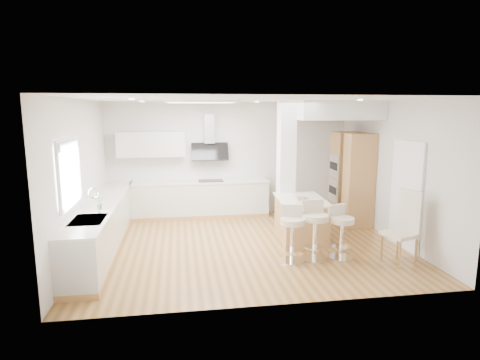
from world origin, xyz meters
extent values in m
plane|color=#A5743D|center=(0.00, 0.00, 0.00)|extent=(6.00, 6.00, 0.00)
cube|color=white|center=(0.00, 0.00, 0.00)|extent=(6.00, 5.00, 0.02)
cube|color=silver|center=(0.00, 2.50, 1.40)|extent=(6.00, 0.04, 2.80)
cube|color=silver|center=(-3.00, 0.00, 1.40)|extent=(0.04, 5.00, 2.80)
cube|color=silver|center=(3.00, 0.00, 1.40)|extent=(0.04, 5.00, 2.80)
cube|color=white|center=(-0.80, 0.60, 2.77)|extent=(1.40, 0.95, 0.05)
cube|color=silver|center=(-0.80, 0.60, 2.76)|extent=(1.25, 0.80, 0.03)
cylinder|color=white|center=(-2.00, 1.50, 2.78)|extent=(0.10, 0.10, 0.02)
cylinder|color=white|center=(-2.00, -0.50, 2.78)|extent=(0.10, 0.10, 0.02)
cylinder|color=white|center=(0.50, 1.50, 2.78)|extent=(0.10, 0.10, 0.02)
cylinder|color=white|center=(2.00, 1.00, 2.78)|extent=(0.10, 0.10, 0.02)
cylinder|color=white|center=(2.00, -0.50, 2.78)|extent=(0.10, 0.10, 0.02)
cube|color=silver|center=(-2.96, -0.90, 1.65)|extent=(0.03, 1.15, 0.95)
cube|color=white|center=(-2.95, -0.90, 2.15)|extent=(0.04, 1.28, 0.06)
cube|color=white|center=(-2.95, -0.90, 1.15)|extent=(0.04, 1.28, 0.06)
cube|color=white|center=(-2.95, -1.51, 1.65)|extent=(0.04, 0.06, 0.95)
cube|color=white|center=(-2.95, -0.29, 1.65)|extent=(0.04, 0.06, 0.95)
cube|color=#A9ABB1|center=(-2.94, -0.90, 2.08)|extent=(0.03, 1.18, 0.14)
cube|color=#463E37|center=(2.99, -0.60, 1.00)|extent=(0.02, 0.90, 2.00)
cube|color=white|center=(2.97, -0.60, 1.00)|extent=(0.05, 1.00, 2.10)
cube|color=tan|center=(-2.70, 0.25, 0.05)|extent=(0.60, 4.50, 0.10)
cube|color=beige|center=(-2.70, 0.25, 0.48)|extent=(0.60, 4.50, 0.76)
cube|color=silver|center=(-2.70, 0.25, 0.88)|extent=(0.63, 4.50, 0.04)
cube|color=#ADADB2|center=(-2.70, -1.00, 0.89)|extent=(0.50, 0.75, 0.02)
cube|color=#ADADB2|center=(-2.70, -1.18, 0.84)|extent=(0.40, 0.34, 0.10)
cube|color=#ADADB2|center=(-2.70, -0.82, 0.84)|extent=(0.40, 0.34, 0.10)
cylinder|color=silver|center=(-2.58, -0.70, 1.08)|extent=(0.02, 0.02, 0.36)
torus|color=silver|center=(-2.65, -0.70, 1.26)|extent=(0.18, 0.02, 0.18)
imported|color=#498644|center=(-2.65, -0.35, 1.06)|extent=(0.17, 0.12, 0.33)
cube|color=tan|center=(-0.75, 2.20, 0.05)|extent=(3.30, 0.60, 0.10)
cube|color=beige|center=(-0.75, 2.20, 0.48)|extent=(3.30, 0.60, 0.76)
cube|color=silver|center=(-0.75, 2.20, 0.88)|extent=(3.33, 0.63, 0.04)
cube|color=black|center=(-0.50, 2.20, 0.91)|extent=(0.60, 0.40, 0.01)
cube|color=beige|center=(-1.90, 2.33, 1.80)|extent=(1.60, 0.34, 0.60)
cube|color=#ADADB2|center=(-0.50, 2.40, 2.15)|extent=(0.25, 0.18, 0.70)
cube|color=black|center=(-0.50, 2.32, 1.60)|extent=(0.90, 0.26, 0.44)
cube|color=white|center=(1.05, 0.95, 1.40)|extent=(0.35, 0.35, 2.80)
cube|color=white|center=(2.10, 1.40, 2.60)|extent=(1.78, 2.20, 0.40)
cube|color=tan|center=(2.68, 1.50, 1.05)|extent=(0.62, 0.62, 2.10)
cube|color=tan|center=(2.68, 0.80, 1.05)|extent=(0.62, 0.40, 2.10)
cube|color=#ADADB2|center=(2.37, 1.50, 1.30)|extent=(0.02, 0.55, 0.55)
cube|color=#ADADB2|center=(2.37, 1.50, 0.72)|extent=(0.02, 0.55, 0.55)
cube|color=black|center=(2.36, 1.50, 1.30)|extent=(0.01, 0.45, 0.18)
cube|color=black|center=(2.36, 1.50, 0.72)|extent=(0.01, 0.45, 0.18)
cube|color=tan|center=(1.16, 0.17, 0.40)|extent=(0.94, 1.37, 0.81)
cube|color=silver|center=(1.16, 0.17, 0.83)|extent=(1.02, 1.45, 0.04)
imported|color=slate|center=(1.15, 0.03, 0.88)|extent=(0.26, 0.26, 0.06)
sphere|color=#C66317|center=(1.19, 0.02, 0.88)|extent=(0.07, 0.07, 0.07)
sphere|color=#C66317|center=(1.12, 0.05, 0.88)|extent=(0.07, 0.07, 0.07)
sphere|color=olive|center=(1.15, -0.01, 0.88)|extent=(0.07, 0.07, 0.07)
cylinder|color=silver|center=(0.65, -1.01, 0.02)|extent=(0.53, 0.53, 0.03)
cylinder|color=silver|center=(0.65, -1.01, 0.35)|extent=(0.08, 0.08, 0.65)
cylinder|color=silver|center=(0.65, -1.01, 0.22)|extent=(0.41, 0.41, 0.02)
cylinder|color=beige|center=(0.65, -1.01, 0.72)|extent=(0.51, 0.51, 0.10)
cube|color=beige|center=(0.69, -0.85, 0.87)|extent=(0.38, 0.14, 0.22)
cylinder|color=silver|center=(1.07, -0.98, 0.02)|extent=(0.48, 0.48, 0.03)
cylinder|color=silver|center=(1.07, -0.98, 0.37)|extent=(0.08, 0.08, 0.70)
cylinder|color=silver|center=(1.07, -0.98, 0.24)|extent=(0.37, 0.37, 0.02)
cylinder|color=beige|center=(1.07, -0.98, 0.77)|extent=(0.46, 0.46, 0.11)
cube|color=beige|center=(1.06, -0.81, 0.93)|extent=(0.41, 0.06, 0.24)
cylinder|color=silver|center=(1.56, -0.99, 0.01)|extent=(0.55, 0.55, 0.03)
cylinder|color=silver|center=(1.56, -0.99, 0.34)|extent=(0.09, 0.09, 0.63)
cylinder|color=silver|center=(1.56, -0.99, 0.21)|extent=(0.43, 0.43, 0.01)
cylinder|color=beige|center=(1.56, -0.99, 0.70)|extent=(0.53, 0.53, 0.10)
cube|color=beige|center=(1.50, -0.84, 0.85)|extent=(0.36, 0.18, 0.21)
cube|color=beige|center=(2.45, -1.33, 0.51)|extent=(0.62, 0.62, 0.07)
cube|color=beige|center=(2.66, -1.26, 0.87)|extent=(0.19, 0.45, 0.78)
cylinder|color=tan|center=(2.33, -1.58, 0.24)|extent=(0.05, 0.05, 0.48)
cylinder|color=tan|center=(2.21, -1.21, 0.24)|extent=(0.05, 0.05, 0.48)
cylinder|color=tan|center=(2.70, -1.46, 0.24)|extent=(0.05, 0.05, 0.48)
cylinder|color=tan|center=(2.58, -1.09, 0.24)|extent=(0.05, 0.05, 0.48)
camera|label=1|loc=(-1.25, -7.43, 2.62)|focal=30.00mm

